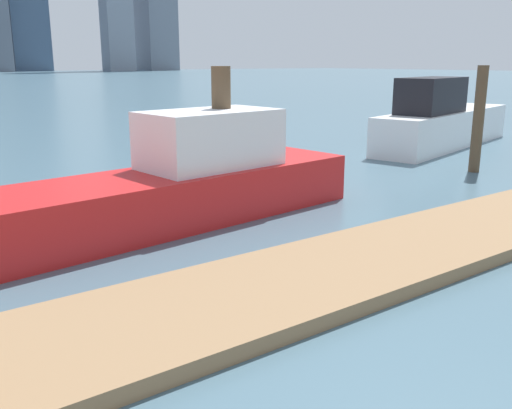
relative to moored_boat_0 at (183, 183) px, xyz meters
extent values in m
plane|color=#476675|center=(-1.25, 5.22, -0.65)|extent=(300.00, 300.00, 0.00)
cube|color=#93704C|center=(1.85, -3.47, -0.56)|extent=(13.20, 2.00, 0.18)
cylinder|color=brown|center=(0.96, 0.26, 0.64)|extent=(0.34, 0.34, 2.56)
cylinder|color=brown|center=(7.89, -0.41, 0.63)|extent=(0.26, 0.26, 2.55)
cube|color=red|center=(-0.18, -0.02, -0.22)|extent=(7.01, 2.42, 0.86)
cube|color=white|center=(0.59, 0.06, 0.70)|extent=(2.48, 1.60, 0.97)
cube|color=white|center=(10.97, 2.69, -0.08)|extent=(7.56, 3.26, 1.13)
cube|color=black|center=(9.77, 2.39, 1.01)|extent=(2.90, 1.81, 1.04)
camera|label=1|loc=(-4.55, -8.25, 2.00)|focal=39.70mm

